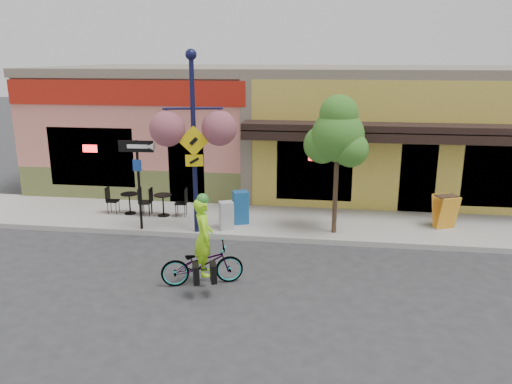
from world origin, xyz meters
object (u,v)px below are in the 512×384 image
(newspaper_box_blue, at_px, (241,207))
(street_tree, at_px, (337,165))
(newspaper_box_grey, at_px, (226,215))
(cyclist_rider, at_px, (204,248))
(lamp_post, at_px, (194,144))
(bicycle, at_px, (202,264))
(building, at_px, (287,125))
(one_way_sign, at_px, (139,185))

(newspaper_box_blue, relative_size, street_tree, 0.25)
(newspaper_box_grey, bearing_deg, newspaper_box_blue, 36.16)
(cyclist_rider, bearing_deg, lamp_post, -0.79)
(bicycle, bearing_deg, newspaper_box_blue, -21.78)
(lamp_post, relative_size, newspaper_box_blue, 5.16)
(street_tree, bearing_deg, lamp_post, -172.98)
(bicycle, bearing_deg, newspaper_box_grey, -16.73)
(building, relative_size, lamp_post, 3.68)
(one_way_sign, height_order, newspaper_box_blue, one_way_sign)
(bicycle, bearing_deg, lamp_post, -1.69)
(bicycle, distance_m, newspaper_box_grey, 3.25)
(building, bearing_deg, lamp_post, -106.01)
(cyclist_rider, relative_size, newspaper_box_grey, 2.17)
(bicycle, relative_size, one_way_sign, 0.71)
(one_way_sign, xyz_separation_m, newspaper_box_grey, (2.39, 0.33, -0.87))
(cyclist_rider, height_order, street_tree, street_tree)
(bicycle, distance_m, street_tree, 4.74)
(bicycle, height_order, lamp_post, lamp_post)
(building, bearing_deg, cyclist_rider, -96.00)
(cyclist_rider, xyz_separation_m, newspaper_box_blue, (0.16, 3.81, -0.24))
(one_way_sign, height_order, newspaper_box_grey, one_way_sign)
(cyclist_rider, height_order, newspaper_box_blue, cyclist_rider)
(cyclist_rider, bearing_deg, newspaper_box_grey, -15.85)
(lamp_post, xyz_separation_m, newspaper_box_blue, (1.10, 0.89, -1.99))
(bicycle, xyz_separation_m, street_tree, (2.91, 3.38, 1.59))
(building, relative_size, cyclist_rider, 10.52)
(building, bearing_deg, one_way_sign, -117.56)
(cyclist_rider, bearing_deg, newspaper_box_blue, -21.03)
(bicycle, bearing_deg, street_tree, -59.38)
(lamp_post, bearing_deg, cyclist_rider, -85.16)
(building, xyz_separation_m, street_tree, (1.84, -6.38, -0.18))
(one_way_sign, distance_m, newspaper_box_grey, 2.57)
(building, xyz_separation_m, newspaper_box_grey, (-1.19, -6.52, -1.70))
(newspaper_box_grey, distance_m, street_tree, 3.39)
(cyclist_rider, relative_size, lamp_post, 0.35)
(newspaper_box_blue, bearing_deg, cyclist_rider, -112.43)
(cyclist_rider, height_order, one_way_sign, one_way_sign)
(street_tree, bearing_deg, building, 106.07)
(bicycle, distance_m, one_way_sign, 3.95)
(cyclist_rider, bearing_deg, building, -24.65)
(one_way_sign, bearing_deg, building, 60.36)
(building, distance_m, bicycle, 9.98)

